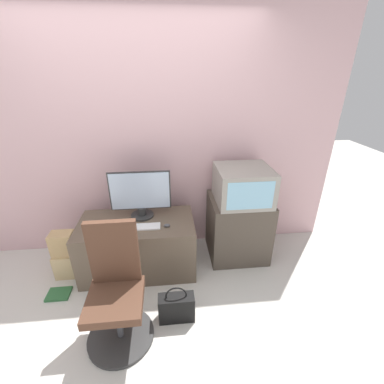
{
  "coord_description": "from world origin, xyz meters",
  "views": [
    {
      "loc": [
        0.28,
        -1.41,
        1.97
      ],
      "look_at": [
        0.53,
        0.98,
        0.83
      ],
      "focal_mm": 24.0,
      "sensor_mm": 36.0,
      "label": 1
    }
  ],
  "objects": [
    {
      "name": "wall_back",
      "position": [
        0.0,
        1.32,
        1.3
      ],
      "size": [
        4.4,
        0.05,
        2.6
      ],
      "color": "beige",
      "rests_on": "ground_plane"
    },
    {
      "name": "keyboard",
      "position": [
        0.01,
        0.74,
        0.58
      ],
      "size": [
        0.36,
        0.12,
        0.01
      ],
      "color": "white",
      "rests_on": "desk"
    },
    {
      "name": "desk",
      "position": [
        -0.06,
        0.85,
        0.29
      ],
      "size": [
        1.17,
        0.61,
        0.58
      ],
      "color": "brown",
      "rests_on": "ground_plane"
    },
    {
      "name": "crt_tv",
      "position": [
        1.06,
        0.96,
        0.89
      ],
      "size": [
        0.56,
        0.53,
        0.37
      ],
      "color": "gray",
      "rests_on": "side_stand"
    },
    {
      "name": "book",
      "position": [
        -0.82,
        0.53,
        0.01
      ],
      "size": [
        0.21,
        0.16,
        0.02
      ],
      "color": "#2D6638",
      "rests_on": "ground_plane"
    },
    {
      "name": "main_monitor",
      "position": [
        -0.0,
        0.97,
        0.83
      ],
      "size": [
        0.62,
        0.24,
        0.5
      ],
      "color": "#2D2D2D",
      "rests_on": "desk"
    },
    {
      "name": "cardboard_box_lower",
      "position": [
        -0.8,
        0.82,
        0.13
      ],
      "size": [
        0.24,
        0.19,
        0.27
      ],
      "color": "#D1B27F",
      "rests_on": "ground_plane"
    },
    {
      "name": "cardboard_box_upper",
      "position": [
        -0.8,
        0.82,
        0.39
      ],
      "size": [
        0.22,
        0.15,
        0.24
      ],
      "color": "tan",
      "rests_on": "cardboard_box_lower"
    },
    {
      "name": "office_chair",
      "position": [
        -0.15,
        0.08,
        0.4
      ],
      "size": [
        0.53,
        0.53,
        0.99
      ],
      "color": "#333333",
      "rests_on": "ground_plane"
    },
    {
      "name": "mouse",
      "position": [
        0.26,
        0.73,
        0.59
      ],
      "size": [
        0.07,
        0.04,
        0.03
      ],
      "color": "#4C4C51",
      "rests_on": "desk"
    },
    {
      "name": "ground_plane",
      "position": [
        0.0,
        0.0,
        0.0
      ],
      "size": [
        12.0,
        12.0,
        0.0
      ],
      "primitive_type": "plane",
      "color": "beige"
    },
    {
      "name": "side_stand",
      "position": [
        1.05,
        0.99,
        0.35
      ],
      "size": [
        0.64,
        0.57,
        0.71
      ],
      "color": "#4C4238",
      "rests_on": "ground_plane"
    },
    {
      "name": "handbag",
      "position": [
        0.31,
        0.15,
        0.13
      ],
      "size": [
        0.31,
        0.12,
        0.36
      ],
      "color": "black",
      "rests_on": "ground_plane"
    }
  ]
}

